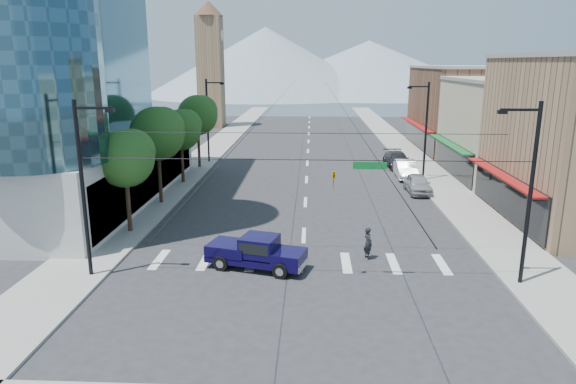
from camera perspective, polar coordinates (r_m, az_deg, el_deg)
name	(u,v)px	position (r m, az deg, el deg)	size (l,w,h in m)	color
ground	(302,273)	(27.17, 1.56, -8.97)	(160.00, 160.00, 0.00)	#28282B
sidewalk_left	(215,147)	(67.00, -8.11, 4.95)	(4.00, 120.00, 0.15)	gray
sidewalk_right	(403,149)	(66.85, 12.62, 4.73)	(4.00, 120.00, 0.15)	gray
shop_mid	(520,130)	(53.11, 24.41, 6.26)	(12.00, 14.00, 9.00)	tan
shop_far	(470,110)	(68.10, 19.57, 8.61)	(12.00, 18.00, 10.00)	brown
clock_tower	(210,63)	(88.60, -8.63, 14.02)	(4.80, 4.80, 20.40)	#8C6B4C
mountain_left	(266,61)	(175.65, -2.48, 14.30)	(80.00, 80.00, 22.00)	gray
mountain_right	(368,67)	(186.01, 8.93, 13.52)	(90.00, 90.00, 18.00)	gray
tree_near	(127,156)	(33.61, -17.43, 3.79)	(3.65, 3.64, 6.71)	black
tree_midnear	(159,132)	(40.09, -14.13, 6.48)	(4.09, 4.09, 7.52)	black
tree_midfar	(182,128)	(46.86, -11.66, 6.93)	(3.65, 3.64, 6.71)	black
tree_far	(199,114)	(53.57, -9.87, 8.54)	(4.09, 4.09, 7.52)	black
signal_rig	(306,192)	(24.73, 2.03, 0.04)	(21.80, 0.20, 9.00)	black
lamp_pole_nw	(209,117)	(56.37, -8.81, 8.19)	(2.00, 0.25, 9.00)	black
lamp_pole_ne	(425,128)	(48.42, 14.95, 6.91)	(2.00, 0.25, 9.00)	black
pickup_truck	(256,251)	(27.49, -3.59, -6.60)	(5.62, 3.23, 1.80)	#0D0737
pedestrian	(368,243)	(29.07, 8.88, -5.63)	(0.67, 0.44, 1.83)	black
parked_car_near	(418,184)	(44.47, 14.22, 0.89)	(1.84, 4.57, 1.56)	#ADACB1
parked_car_mid	(406,169)	(50.09, 12.93, 2.49)	(1.76, 5.04, 1.66)	white
parked_car_far	(397,160)	(54.87, 12.04, 3.52)	(2.25, 5.54, 1.61)	#2B2B2D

